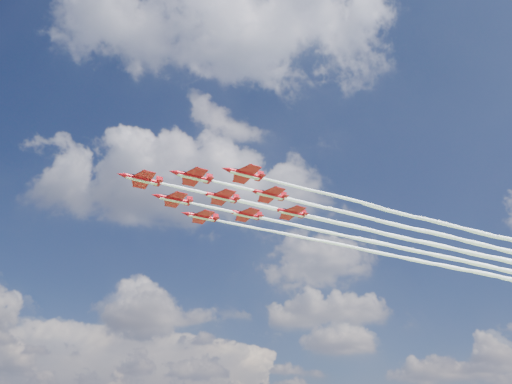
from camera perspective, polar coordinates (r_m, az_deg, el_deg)
jet_lead at (r=155.19m, az=11.82°, el=-4.06°), size 128.04×67.39×2.84m
jet_row2_port at (r=157.09m, az=16.51°, el=-3.78°), size 128.04×67.39×2.84m
jet_row2_starb at (r=166.72m, az=13.25°, el=-5.56°), size 128.04×67.39×2.84m
jet_row3_port at (r=160.00m, az=21.05°, el=-3.48°), size 128.04×67.39×2.84m
jet_row3_centre at (r=168.87m, az=17.61°, el=-5.27°), size 128.04×67.39×2.84m
jet_row3_starb at (r=178.44m, az=14.50°, el=-6.86°), size 128.04×67.39×2.84m
jet_row4_port at (r=171.97m, az=21.83°, el=-4.96°), size 128.04×67.39×2.84m
jet_row4_starb at (r=180.81m, az=18.57°, el=-6.57°), size 128.04×67.39×2.84m
jet_tail at (r=184.07m, az=22.50°, el=-6.25°), size 128.04×67.39×2.84m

